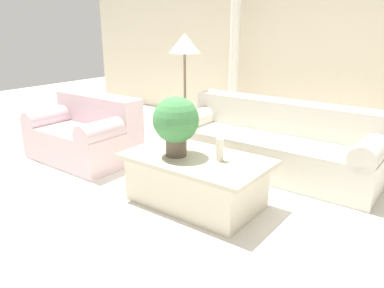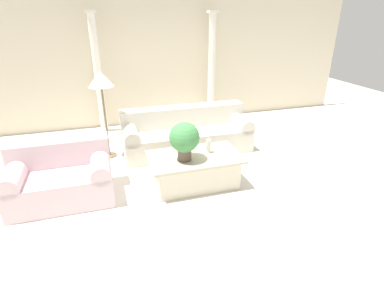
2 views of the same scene
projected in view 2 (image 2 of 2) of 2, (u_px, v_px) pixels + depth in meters
name	position (u px, v px, depth m)	size (l,w,h in m)	color
ground_plane	(184.00, 168.00, 5.26)	(16.00, 16.00, 0.00)	silver
wall_back	(154.00, 55.00, 6.93)	(10.00, 0.06, 3.20)	beige
sofa_long	(186.00, 134.00, 5.86)	(2.45, 0.89, 0.82)	beige
loveseat	(61.00, 176.00, 4.30)	(1.40, 0.89, 0.82)	beige
coffee_table	(195.00, 170.00, 4.68)	(1.41, 0.83, 0.49)	beige
potted_plant	(184.00, 139.00, 4.33)	(0.45, 0.45, 0.58)	brown
pillar_candle	(208.00, 146.00, 4.65)	(0.07, 0.07, 0.22)	silver
floor_lamp	(101.00, 83.00, 5.15)	(0.44, 0.44, 1.60)	brown
column_left	(98.00, 74.00, 6.42)	(0.23, 0.23, 2.56)	silver
column_right	(212.00, 68.00, 7.10)	(0.23, 0.23, 2.56)	silver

